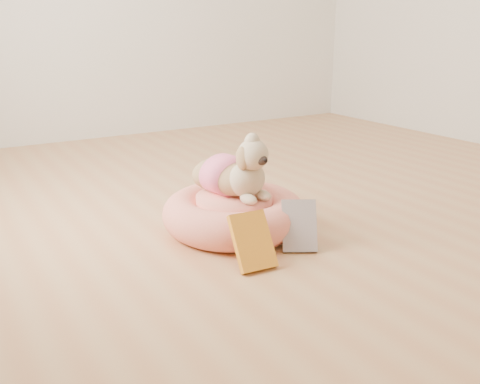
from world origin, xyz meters
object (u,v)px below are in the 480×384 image
pet_bed (234,214)px  book_yellow (253,241)px  dog (234,162)px  book_white (299,226)px

pet_bed → book_yellow: 0.38m
pet_bed → book_yellow: book_yellow is taller
pet_bed → dog: (0.00, 0.00, 0.23)m
pet_bed → dog: bearing=45.8°
dog → book_yellow: 0.44m
dog → book_white: size_ratio=1.89×
pet_bed → book_yellow: bearing=-110.1°
pet_bed → dog: size_ratio=1.56×
pet_bed → book_white: 0.34m
book_yellow → book_white: size_ratio=1.04×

